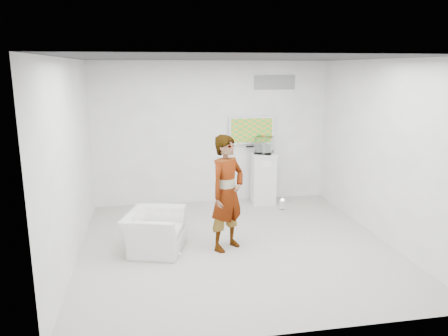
# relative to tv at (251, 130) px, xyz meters

# --- Properties ---
(room) EXTENTS (5.01, 5.01, 3.00)m
(room) POSITION_rel_tv_xyz_m (-0.85, -2.45, -0.05)
(room) COLOR #A8A59A
(room) RESTS_ON ground
(tv) EXTENTS (1.00, 0.08, 0.60)m
(tv) POSITION_rel_tv_xyz_m (0.00, 0.00, 0.00)
(tv) COLOR silver
(tv) RESTS_ON room
(logo_decal) EXTENTS (0.90, 0.02, 0.30)m
(logo_decal) POSITION_rel_tv_xyz_m (0.50, 0.04, 1.00)
(logo_decal) COLOR gray
(logo_decal) RESTS_ON room
(person) EXTENTS (0.81, 0.76, 1.85)m
(person) POSITION_rel_tv_xyz_m (-1.01, -2.52, -0.62)
(person) COLOR white
(person) RESTS_ON room
(armchair) EXTENTS (1.10, 1.18, 0.64)m
(armchair) POSITION_rel_tv_xyz_m (-2.16, -2.40, -1.23)
(armchair) COLOR white
(armchair) RESTS_ON room
(pedestal) EXTENTS (0.57, 0.57, 1.09)m
(pedestal) POSITION_rel_tv_xyz_m (0.21, -0.28, -1.01)
(pedestal) COLOR silver
(pedestal) RESTS_ON room
(floor_uplight) EXTENTS (0.22, 0.22, 0.26)m
(floor_uplight) POSITION_rel_tv_xyz_m (0.44, -0.93, -1.42)
(floor_uplight) COLOR white
(floor_uplight) RESTS_ON room
(vitrine) EXTENTS (0.47, 0.47, 0.35)m
(vitrine) POSITION_rel_tv_xyz_m (0.21, -0.28, -0.28)
(vitrine) COLOR silver
(vitrine) RESTS_ON pedestal
(console) EXTENTS (0.08, 0.15, 0.20)m
(console) POSITION_rel_tv_xyz_m (0.21, -0.28, -0.36)
(console) COLOR silver
(console) RESTS_ON pedestal
(wii_remote) EXTENTS (0.13, 0.12, 0.04)m
(wii_remote) POSITION_rel_tv_xyz_m (-0.90, -2.25, 0.12)
(wii_remote) COLOR silver
(wii_remote) RESTS_ON person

